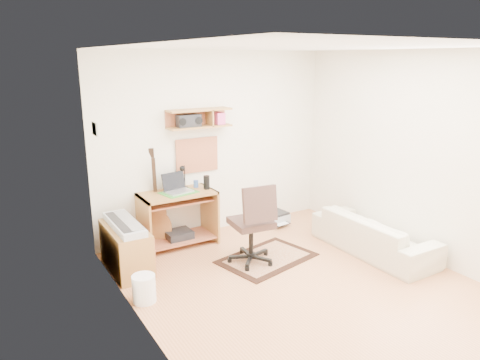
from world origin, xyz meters
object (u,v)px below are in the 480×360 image
sofa (374,228)px  task_chair (251,223)px  desk (178,219)px  cabinet (126,249)px  printer (272,218)px

sofa → task_chair: bearing=70.0°
task_chair → sofa: task_chair is taller
desk → task_chair: bearing=-60.5°
task_chair → cabinet: task_chair is taller
printer → desk: bearing=174.6°
cabinet → printer: cabinet is taller
desk → task_chair: 1.14m
desk → cabinet: 0.94m
task_chair → printer: 1.50m
printer → cabinet: bearing=-176.4°
cabinet → sofa: size_ratio=0.52×
cabinet → sofa: (2.96, -1.16, 0.06)m
cabinet → sofa: sofa is taller
desk → task_chair: size_ratio=0.94×
printer → sofa: 1.67m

